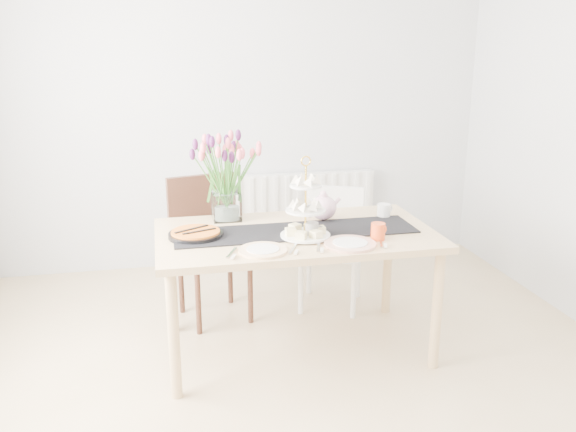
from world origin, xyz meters
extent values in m
plane|color=tan|center=(0.00, 0.00, 0.00)|extent=(4.50, 4.50, 0.00)
plane|color=#B5B8BA|center=(0.00, 2.25, 1.30)|extent=(4.00, 0.00, 4.00)
cube|color=white|center=(0.50, 2.19, 0.45)|extent=(1.20, 0.08, 0.60)
cube|color=tan|center=(0.07, 0.64, 0.73)|extent=(1.60, 0.90, 0.04)
cylinder|color=tan|center=(-0.66, 0.26, 0.35)|extent=(0.06, 0.06, 0.71)
cylinder|color=tan|center=(0.80, 0.26, 0.35)|extent=(0.06, 0.06, 0.71)
cylinder|color=tan|center=(-0.66, 1.02, 0.35)|extent=(0.06, 0.06, 0.71)
cylinder|color=tan|center=(0.80, 1.02, 0.35)|extent=(0.06, 0.06, 0.71)
cube|color=#321A12|center=(-0.36, 1.18, 0.48)|extent=(0.57, 0.57, 0.04)
cube|color=#321A12|center=(-0.41, 1.39, 0.73)|extent=(0.46, 0.16, 0.45)
cylinder|color=#321A12|center=(-0.49, 0.96, 0.23)|extent=(0.04, 0.04, 0.46)
cylinder|color=#321A12|center=(-0.14, 1.05, 0.23)|extent=(0.04, 0.04, 0.46)
cylinder|color=#321A12|center=(-0.58, 1.31, 0.23)|extent=(0.04, 0.04, 0.46)
cylinder|color=#321A12|center=(-0.23, 1.40, 0.23)|extent=(0.04, 0.04, 0.46)
cube|color=white|center=(0.46, 1.21, 0.42)|extent=(0.53, 0.53, 0.04)
cube|color=white|center=(0.53, 1.38, 0.63)|extent=(0.39, 0.20, 0.39)
cylinder|color=white|center=(0.22, 1.11, 0.20)|extent=(0.04, 0.04, 0.40)
cylinder|color=white|center=(0.55, 0.97, 0.20)|extent=(0.04, 0.04, 0.40)
cylinder|color=white|center=(0.36, 1.45, 0.20)|extent=(0.04, 0.04, 0.40)
cylinder|color=white|center=(0.69, 1.30, 0.20)|extent=(0.04, 0.04, 0.40)
cube|color=black|center=(0.07, 0.64, 0.75)|extent=(1.40, 0.35, 0.01)
cube|color=silver|center=(-0.29, 0.98, 0.84)|extent=(0.17, 0.17, 0.17)
cylinder|color=gold|center=(0.10, 0.52, 0.96)|extent=(0.01, 0.01, 0.41)
cylinder|color=white|center=(0.10, 0.52, 0.76)|extent=(0.28, 0.28, 0.01)
cylinder|color=white|center=(0.10, 0.52, 0.91)|extent=(0.22, 0.22, 0.01)
cylinder|color=white|center=(0.10, 0.52, 1.05)|extent=(0.18, 0.18, 0.01)
cylinder|color=silver|center=(0.68, 0.82, 0.79)|extent=(0.11, 0.11, 0.08)
cylinder|color=black|center=(-0.50, 0.66, 0.76)|extent=(0.31, 0.31, 0.03)
cylinder|color=orange|center=(-0.50, 0.66, 0.78)|extent=(0.27, 0.27, 0.01)
cylinder|color=gray|center=(0.14, 0.52, 0.79)|extent=(0.07, 0.07, 0.09)
cylinder|color=#F54D1B|center=(0.49, 0.41, 0.80)|extent=(0.11, 0.11, 0.09)
cylinder|color=white|center=(-0.17, 0.34, 0.76)|extent=(0.34, 0.34, 0.01)
cylinder|color=white|center=(0.31, 0.34, 0.76)|extent=(0.35, 0.35, 0.01)
camera|label=1|loc=(-0.68, -2.63, 1.82)|focal=38.00mm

